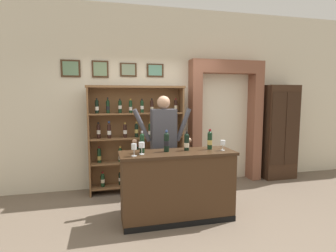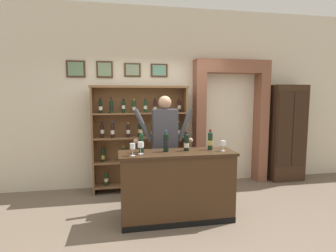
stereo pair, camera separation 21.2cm
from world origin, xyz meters
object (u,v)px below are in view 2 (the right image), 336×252
shopkeeper (165,139)px  tasting_bottle_rosso (186,142)px  tasting_counter (177,186)px  wine_glass_left (223,144)px  wine_shelf (140,136)px  tasting_bottle_brunello (210,140)px  side_cabinet (286,133)px  tasting_bottle_vin_santo (166,142)px  wine_glass_spare (133,147)px  wine_glass_center (141,145)px  tasting_bottle_bianco (141,142)px

shopkeeper → tasting_bottle_rosso: size_ratio=6.45×
tasting_counter → shopkeeper: 0.82m
tasting_counter → wine_glass_left: 0.89m
wine_shelf → shopkeeper: 0.86m
shopkeeper → tasting_bottle_brunello: 0.76m
side_cabinet → tasting_bottle_brunello: size_ratio=6.71×
shopkeeper → tasting_bottle_vin_santo: 0.51m
wine_shelf → wine_glass_left: 1.76m
tasting_bottle_brunello → wine_glass_spare: bearing=-170.6°
wine_glass_left → wine_glass_spare: wine_glass_spare is taller
tasting_bottle_rosso → wine_glass_center: size_ratio=1.65×
side_cabinet → tasting_counter: bearing=-152.2°
shopkeeper → tasting_bottle_vin_santo: size_ratio=5.84×
shopkeeper → tasting_bottle_bianco: shopkeeper is taller
shopkeeper → wine_glass_center: bearing=-126.3°
wine_glass_center → wine_shelf: bearing=85.5°
tasting_bottle_vin_santo → tasting_bottle_rosso: bearing=2.3°
wine_glass_left → tasting_bottle_vin_santo: bearing=172.0°
wine_glass_left → shopkeeper: bearing=140.0°
wine_glass_spare → wine_glass_center: bearing=35.5°
tasting_bottle_rosso → wine_glass_left: (0.50, -0.13, -0.02)m
shopkeeper → tasting_bottle_bianco: 0.64m
tasting_bottle_bianco → wine_glass_center: tasting_bottle_bianco is taller
tasting_bottle_vin_santo → wine_shelf: bearing=101.3°
tasting_counter → tasting_bottle_vin_santo: tasting_bottle_vin_santo is taller
tasting_counter → wine_glass_left: wine_glass_left is taller
tasting_counter → wine_glass_center: wine_glass_center is taller
tasting_bottle_rosso → wine_glass_left: 0.52m
tasting_bottle_rosso → wine_glass_left: size_ratio=1.85×
tasting_bottle_rosso → wine_glass_spare: (-0.78, -0.19, -0.01)m
tasting_counter → wine_glass_left: size_ratio=10.94×
tasting_bottle_bianco → wine_glass_center: (-0.02, -0.11, -0.02)m
tasting_counter → wine_glass_center: (-0.51, -0.05, 0.62)m
shopkeeper → tasting_bottle_vin_santo: bearing=-98.2°
shopkeeper → tasting_bottle_rosso: 0.54m
tasting_counter → tasting_bottle_vin_santo: (-0.15, 0.05, 0.64)m
wine_shelf → shopkeeper: size_ratio=1.10×
wine_glass_left → wine_glass_spare: (-1.28, -0.06, 0.01)m
tasting_bottle_brunello → wine_glass_spare: size_ratio=1.80×
tasting_counter → wine_glass_center: size_ratio=9.73×
tasting_bottle_bianco → tasting_bottle_rosso: (0.64, -0.01, -0.02)m
tasting_counter → wine_glass_center: bearing=-174.9°
tasting_bottle_rosso → tasting_bottle_brunello: (0.36, 0.00, 0.01)m
wine_glass_spare → tasting_bottle_vin_santo: bearing=20.0°
wine_shelf → tasting_bottle_bianco: size_ratio=6.48×
tasting_bottle_rosso → wine_glass_spare: bearing=-166.6°
wine_glass_left → wine_glass_spare: bearing=-177.3°
wine_glass_left → wine_shelf: bearing=127.1°
side_cabinet → tasting_bottle_bianco: 3.42m
tasting_counter → wine_glass_spare: 0.88m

